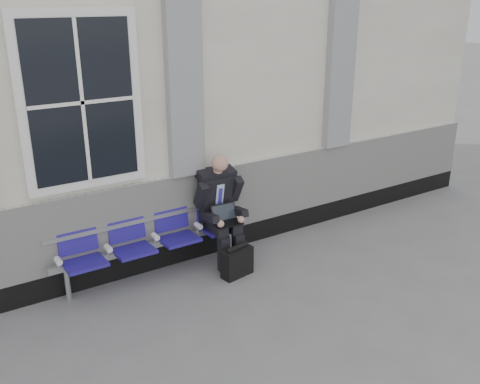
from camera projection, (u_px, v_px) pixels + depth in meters
ground at (115, 357)px, 5.24m from camera, size 70.00×70.00×0.00m
station_building at (8, 83)px, 7.19m from camera, size 14.40×4.40×4.49m
bench at (153, 234)px, 6.62m from camera, size 2.60×0.47×0.91m
businessman at (220, 205)px, 6.88m from camera, size 0.62×0.83×1.47m
briefcase at (237, 262)px, 6.70m from camera, size 0.44×0.24×0.42m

